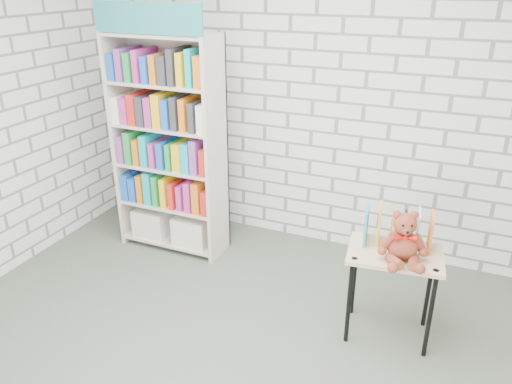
% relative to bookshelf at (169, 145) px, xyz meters
% --- Properties ---
extents(ground, '(4.50, 4.50, 0.00)m').
position_rel_bookshelf_xyz_m(ground, '(1.14, -1.36, -1.02)').
color(ground, '#4A5145').
rests_on(ground, ground).
extents(room_shell, '(4.52, 4.02, 2.81)m').
position_rel_bookshelf_xyz_m(room_shell, '(1.14, -1.36, 0.76)').
color(room_shell, silver).
rests_on(room_shell, ground).
extents(bookshelf, '(1.00, 0.39, 2.25)m').
position_rel_bookshelf_xyz_m(bookshelf, '(0.00, 0.00, 0.00)').
color(bookshelf, beige).
rests_on(bookshelf, ground).
extents(display_table, '(0.69, 0.52, 0.69)m').
position_rel_bookshelf_xyz_m(display_table, '(2.13, -0.53, -0.43)').
color(display_table, tan).
rests_on(display_table, ground).
extents(table_books, '(0.47, 0.25, 0.27)m').
position_rel_bookshelf_xyz_m(table_books, '(2.12, -0.43, -0.20)').
color(table_books, teal).
rests_on(table_books, display_table).
extents(teddy_bear, '(0.32, 0.32, 0.35)m').
position_rel_bookshelf_xyz_m(teddy_bear, '(2.18, -0.63, -0.19)').
color(teddy_bear, brown).
rests_on(teddy_bear, display_table).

